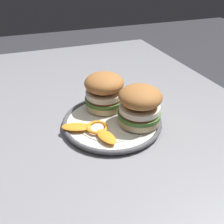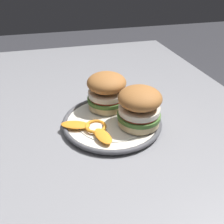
% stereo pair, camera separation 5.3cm
% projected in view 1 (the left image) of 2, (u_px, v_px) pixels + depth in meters
% --- Properties ---
extents(dining_table, '(1.49, 0.83, 0.72)m').
position_uv_depth(dining_table, '(123.00, 154.00, 0.69)').
color(dining_table, gray).
rests_on(dining_table, ground).
extents(dinner_plate, '(0.26, 0.26, 0.02)m').
position_uv_depth(dinner_plate, '(112.00, 122.00, 0.66)').
color(dinner_plate, silver).
rests_on(dinner_plate, dining_table).
extents(sandwich_half_left, '(0.15, 0.15, 0.10)m').
position_uv_depth(sandwich_half_left, '(104.00, 91.00, 0.68)').
color(sandwich_half_left, beige).
rests_on(sandwich_half_left, dinner_plate).
extents(sandwich_half_right, '(0.14, 0.14, 0.10)m').
position_uv_depth(sandwich_half_right, '(140.00, 105.00, 0.62)').
color(sandwich_half_right, beige).
rests_on(sandwich_half_right, dinner_plate).
extents(orange_peel_curled, '(0.06, 0.06, 0.01)m').
position_uv_depth(orange_peel_curled, '(97.00, 126.00, 0.62)').
color(orange_peel_curled, orange).
rests_on(orange_peel_curled, dinner_plate).
extents(orange_peel_strip_long, '(0.06, 0.08, 0.01)m').
position_uv_depth(orange_peel_strip_long, '(76.00, 127.00, 0.61)').
color(orange_peel_strip_long, orange).
rests_on(orange_peel_strip_long, dinner_plate).
extents(orange_peel_strip_short, '(0.07, 0.05, 0.01)m').
position_uv_depth(orange_peel_strip_short, '(106.00, 136.00, 0.58)').
color(orange_peel_strip_short, orange).
rests_on(orange_peel_strip_short, dinner_plate).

